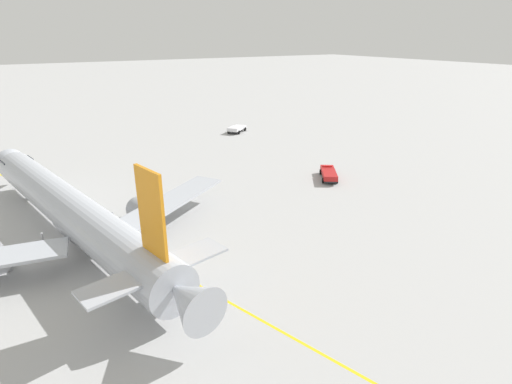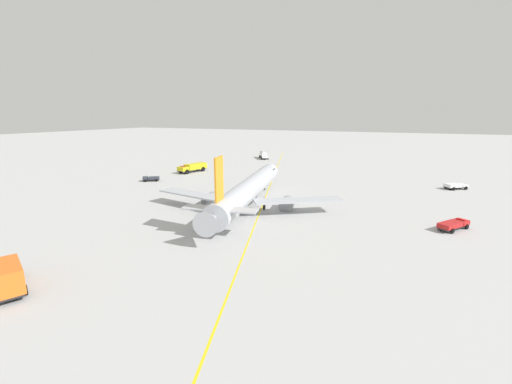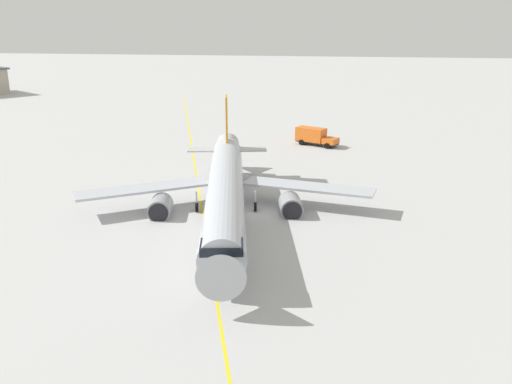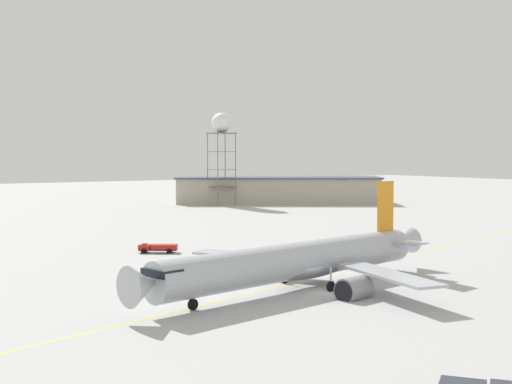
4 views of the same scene
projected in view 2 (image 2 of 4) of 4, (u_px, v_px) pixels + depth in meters
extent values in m
plane|color=#B2B2B2|center=(236.00, 206.00, 65.46)|extent=(600.00, 600.00, 0.00)
cylinder|color=#B2B7C1|center=(249.00, 190.00, 65.28)|extent=(11.79, 38.56, 4.04)
cone|color=#B2B7C1|center=(269.00, 172.00, 84.73)|extent=(4.37, 3.72, 3.84)
cone|color=#B2B7C1|center=(210.00, 220.00, 45.48)|extent=(4.18, 4.61, 3.43)
cube|color=black|center=(267.00, 170.00, 82.44)|extent=(3.85, 3.05, 0.70)
ellipsoid|color=slate|center=(246.00, 198.00, 63.70)|extent=(6.38, 14.33, 2.22)
cube|color=orange|center=(219.00, 179.00, 48.02)|extent=(0.89, 3.18, 6.30)
cube|color=#B2B7C1|center=(199.00, 208.00, 49.69)|extent=(5.15, 3.50, 0.20)
cube|color=#B2B7C1|center=(241.00, 210.00, 48.30)|extent=(5.15, 3.50, 0.20)
cube|color=#B2B7C1|center=(194.00, 194.00, 64.47)|extent=(15.97, 6.22, 0.28)
cube|color=#B2B7C1|center=(298.00, 200.00, 60.17)|extent=(14.93, 11.57, 0.28)
cylinder|color=gray|center=(211.00, 200.00, 66.69)|extent=(3.26, 3.99, 2.60)
cylinder|color=black|center=(214.00, 198.00, 68.42)|extent=(2.19, 0.60, 2.21)
cylinder|color=gray|center=(287.00, 204.00, 63.41)|extent=(3.26, 3.99, 2.60)
cylinder|color=black|center=(288.00, 202.00, 65.14)|extent=(2.19, 0.60, 2.21)
cylinder|color=#9EA0A5|center=(264.00, 183.00, 79.57)|extent=(0.20, 0.20, 1.93)
cylinder|color=black|center=(264.00, 187.00, 79.78)|extent=(0.52, 1.14, 1.10)
cylinder|color=#9EA0A5|center=(229.00, 199.00, 64.57)|extent=(0.20, 0.20, 1.93)
cylinder|color=black|center=(229.00, 204.00, 64.79)|extent=(0.52, 1.14, 1.10)
cylinder|color=#9EA0A5|center=(264.00, 202.00, 63.07)|extent=(0.20, 0.20, 1.93)
cylinder|color=black|center=(264.00, 207.00, 63.29)|extent=(0.52, 1.14, 1.10)
cube|color=#232326|center=(151.00, 180.00, 90.18)|extent=(4.31, 3.78, 0.20)
cube|color=#2D333D|center=(145.00, 178.00, 89.79)|extent=(2.13, 2.26, 0.70)
cube|color=black|center=(143.00, 178.00, 89.66)|extent=(1.01, 1.32, 0.39)
cube|color=#2D333D|center=(154.00, 178.00, 90.24)|extent=(3.31, 3.14, 0.60)
cylinder|color=black|center=(145.00, 181.00, 89.01)|extent=(0.68, 0.61, 0.64)
cylinder|color=black|center=(146.00, 179.00, 90.81)|extent=(0.68, 0.61, 0.64)
cylinder|color=black|center=(156.00, 180.00, 89.58)|extent=(0.68, 0.61, 0.64)
cylinder|color=black|center=(157.00, 179.00, 91.38)|extent=(0.68, 0.61, 0.64)
cube|color=#232326|center=(192.00, 170.00, 103.99)|extent=(4.50, 9.97, 0.20)
cube|color=yellow|center=(183.00, 169.00, 101.03)|extent=(3.28, 2.97, 1.20)
cube|color=black|center=(180.00, 169.00, 100.14)|extent=(2.32, 0.61, 0.67)
cube|color=yellow|center=(196.00, 166.00, 104.79)|extent=(4.33, 7.53, 1.60)
cube|color=red|center=(183.00, 166.00, 100.87)|extent=(2.05, 1.03, 0.16)
cylinder|color=black|center=(187.00, 172.00, 100.56)|extent=(0.59, 1.43, 1.40)
cylinder|color=black|center=(181.00, 171.00, 102.24)|extent=(0.59, 1.43, 1.40)
cylinder|color=black|center=(203.00, 169.00, 105.56)|extent=(0.59, 1.43, 1.40)
cylinder|color=black|center=(197.00, 168.00, 107.24)|extent=(0.59, 1.43, 1.40)
cube|color=#232326|center=(453.00, 227.00, 52.25)|extent=(4.60, 5.66, 0.20)
cube|color=red|center=(461.00, 222.00, 53.16)|extent=(2.55, 2.50, 0.65)
cube|color=black|center=(464.00, 220.00, 53.52)|extent=(1.36, 0.97, 0.36)
cube|color=red|center=(450.00, 225.00, 51.67)|extent=(3.74, 4.23, 0.70)
cube|color=red|center=(461.00, 219.00, 53.07)|extent=(1.44, 1.25, 0.16)
cylinder|color=black|center=(454.00, 223.00, 54.07)|extent=(0.66, 0.78, 0.76)
cylinder|color=black|center=(467.00, 227.00, 52.48)|extent=(0.66, 0.78, 0.76)
cylinder|color=black|center=(440.00, 227.00, 52.15)|extent=(0.66, 0.78, 0.76)
cylinder|color=black|center=(452.00, 231.00, 50.56)|extent=(0.66, 0.78, 0.76)
cube|color=#232326|center=(7.00, 284.00, 34.40)|extent=(7.89, 5.20, 0.20)
cube|color=orange|center=(4.00, 269.00, 36.29)|extent=(3.15, 3.23, 1.00)
cube|color=black|center=(3.00, 264.00, 37.05)|extent=(0.96, 1.91, 0.56)
cube|color=orange|center=(7.00, 276.00, 33.17)|extent=(5.77, 4.46, 2.40)
cylinder|color=black|center=(19.00, 272.00, 37.22)|extent=(1.02, 0.68, 1.00)
cylinder|color=black|center=(26.00, 290.00, 33.35)|extent=(1.02, 0.68, 1.00)
cube|color=#232326|center=(264.00, 157.00, 135.72)|extent=(6.44, 8.63, 0.20)
cube|color=silver|center=(265.00, 156.00, 132.44)|extent=(3.33, 3.32, 1.10)
cube|color=black|center=(265.00, 156.00, 131.34)|extent=(1.78, 1.15, 0.62)
cylinder|color=silver|center=(263.00, 154.00, 136.72)|extent=(5.11, 6.45, 2.12)
cylinder|color=black|center=(268.00, 158.00, 132.88)|extent=(0.82, 1.08, 1.10)
cylinder|color=black|center=(262.00, 158.00, 132.59)|extent=(0.82, 1.08, 1.10)
cylinder|color=black|center=(266.00, 156.00, 138.64)|extent=(0.82, 1.08, 1.10)
cylinder|color=black|center=(260.00, 156.00, 138.34)|extent=(0.82, 1.08, 1.10)
cube|color=#232326|center=(456.00, 187.00, 80.50)|extent=(5.20, 4.65, 0.20)
cube|color=white|center=(462.00, 185.00, 80.79)|extent=(2.64, 2.80, 0.55)
cube|color=black|center=(464.00, 185.00, 80.92)|extent=(1.28, 1.63, 0.31)
cube|color=white|center=(453.00, 185.00, 80.22)|extent=(4.07, 3.89, 0.70)
cylinder|color=black|center=(458.00, 186.00, 82.03)|extent=(0.81, 0.71, 0.80)
cylinder|color=black|center=(466.00, 188.00, 79.77)|extent=(0.81, 0.71, 0.80)
cylinder|color=black|center=(446.00, 187.00, 81.30)|extent=(0.81, 0.71, 0.80)
cylinder|color=black|center=(454.00, 189.00, 79.05)|extent=(0.81, 0.71, 0.80)
cube|color=yellow|center=(260.00, 212.00, 61.77)|extent=(61.61, 189.39, 0.01)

